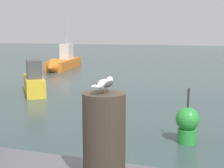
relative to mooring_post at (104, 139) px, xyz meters
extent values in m
cylinder|color=#382D23|center=(0.00, 0.00, 0.00)|extent=(0.43, 0.43, 0.92)
cylinder|color=tan|center=(0.02, -0.01, 0.48)|extent=(0.01, 0.01, 0.04)
cylinder|color=tan|center=(-0.02, -0.01, 0.48)|extent=(0.01, 0.01, 0.04)
ellipsoid|color=silver|center=(0.00, 0.00, 0.55)|extent=(0.12, 0.24, 0.10)
sphere|color=silver|center=(0.02, 0.13, 0.57)|extent=(0.06, 0.06, 0.06)
cone|color=gold|center=(0.02, 0.19, 0.57)|extent=(0.03, 0.05, 0.02)
cube|color=silver|center=(-0.02, -0.14, 0.55)|extent=(0.09, 0.08, 0.01)
ellipsoid|color=#373737|center=(0.06, -0.02, 0.56)|extent=(0.06, 0.19, 0.06)
ellipsoid|color=#373737|center=(-0.06, 0.00, 0.56)|extent=(0.06, 0.19, 0.06)
cube|color=orange|center=(-9.58, 18.43, -1.27)|extent=(1.94, 5.06, 0.63)
cone|color=orange|center=(-9.16, 15.70, -1.24)|extent=(1.23, 1.23, 1.08)
cube|color=silver|center=(-9.67, 19.01, -0.40)|extent=(0.87, 1.36, 1.09)
cylinder|color=#A5A5A8|center=(-9.67, 19.01, 1.11)|extent=(0.08, 0.08, 1.94)
cube|color=yellow|center=(-6.44, 9.19, -1.23)|extent=(2.15, 2.61, 0.70)
cone|color=yellow|center=(-7.32, 10.43, -1.20)|extent=(0.93, 0.93, 0.67)
cube|color=#47474C|center=(-6.28, 8.97, -0.50)|extent=(1.05, 1.15, 0.75)
cylinder|color=green|center=(0.40, 4.76, -1.41)|extent=(0.44, 0.44, 0.35)
sphere|color=green|center=(0.40, 4.76, -1.00)|extent=(0.56, 0.56, 0.56)
cylinder|color=#2D2D2D|center=(0.40, 4.76, -0.51)|extent=(0.05, 0.05, 0.50)
camera|label=1|loc=(1.05, -2.95, 1.05)|focal=52.71mm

